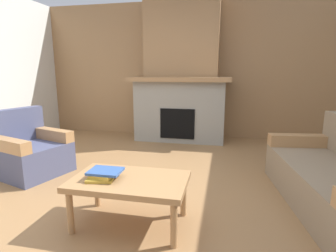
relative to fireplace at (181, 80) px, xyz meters
name	(u,v)px	position (x,y,z in m)	size (l,w,h in m)	color
ground	(141,197)	(0.00, -2.62, -1.16)	(9.00, 9.00, 0.00)	olive
wall_back_wood_panel	(184,70)	(0.00, 0.38, 0.19)	(6.00, 0.12, 2.70)	#997047
fireplace	(181,80)	(0.00, 0.00, 0.00)	(1.90, 0.82, 2.70)	gray
armchair	(30,152)	(-1.65, -2.25, -0.87)	(0.95, 0.95, 0.85)	#474C6B
coffee_table	(130,184)	(0.06, -3.12, -0.79)	(1.00, 0.60, 0.43)	#A87A4C
book_stack_near_edge	(104,174)	(-0.15, -3.18, -0.69)	(0.30, 0.26, 0.08)	gold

